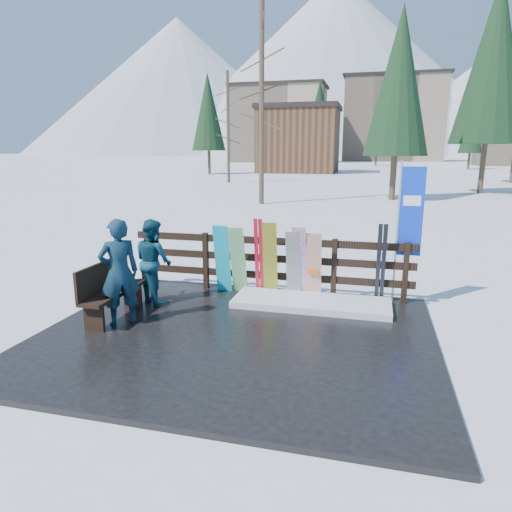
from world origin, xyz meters
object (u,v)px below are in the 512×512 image
(snowboard_1, at_px, (238,260))
(person_front, at_px, (119,272))
(person_back, at_px, (153,261))
(snowboard_3, at_px, (299,263))
(bench, at_px, (110,288))
(snowboard_2, at_px, (270,260))
(rental_flag, at_px, (408,217))
(snowboard_0, at_px, (222,259))
(snowboard_4, at_px, (293,265))
(snowboard_5, at_px, (314,266))

(snowboard_1, height_order, person_front, person_front)
(person_back, bearing_deg, snowboard_3, -127.87)
(person_front, bearing_deg, snowboard_1, -166.27)
(bench, relative_size, snowboard_3, 1.03)
(snowboard_2, xyz_separation_m, rental_flag, (2.47, 0.27, 0.87))
(bench, bearing_deg, snowboard_1, 46.66)
(person_front, bearing_deg, snowboard_3, 176.04)
(snowboard_0, xyz_separation_m, snowboard_1, (0.32, 0.00, -0.01))
(snowboard_2, xyz_separation_m, person_back, (-2.02, -0.86, 0.05))
(snowboard_3, xyz_separation_m, rental_flag, (1.91, 0.27, 0.90))
(snowboard_1, xyz_separation_m, person_front, (-1.38, -2.02, 0.19))
(snowboard_0, bearing_deg, person_front, -117.57)
(bench, relative_size, snowboard_0, 1.08)
(snowboard_2, xyz_separation_m, person_front, (-2.02, -2.02, 0.14))
(snowboard_1, distance_m, person_back, 1.62)
(snowboard_4, xyz_separation_m, rental_flag, (2.02, 0.27, 0.95))
(snowboard_2, bearing_deg, snowboard_5, -0.00)
(snowboard_4, height_order, snowboard_5, snowboard_4)
(snowboard_5, height_order, rental_flag, rental_flag)
(snowboard_3, distance_m, person_front, 3.29)
(snowboard_1, distance_m, rental_flag, 3.26)
(snowboard_2, distance_m, person_back, 2.19)
(snowboard_3, relative_size, rental_flag, 0.56)
(snowboard_5, xyz_separation_m, person_back, (-2.86, -0.86, 0.13))
(snowboard_2, height_order, person_front, person_front)
(person_back, bearing_deg, snowboard_0, -107.08)
(bench, xyz_separation_m, snowboard_2, (2.35, 1.81, 0.22))
(snowboard_1, bearing_deg, snowboard_0, 180.00)
(snowboard_0, bearing_deg, snowboard_1, 0.00)
(snowboard_1, distance_m, person_front, 2.46)
(snowboard_1, height_order, snowboard_2, snowboard_2)
(snowboard_5, bearing_deg, person_back, -163.32)
(snowboard_1, xyz_separation_m, rental_flag, (3.12, 0.27, 0.93))
(snowboard_3, height_order, snowboard_5, snowboard_3)
(snowboard_5, relative_size, rental_flag, 0.51)
(snowboard_1, relative_size, person_back, 0.89)
(person_back, bearing_deg, person_front, 123.53)
(snowboard_0, height_order, snowboard_2, snowboard_2)
(rental_flag, bearing_deg, snowboard_4, -172.39)
(snowboard_0, bearing_deg, snowboard_5, 0.00)
(snowboard_3, bearing_deg, rental_flag, 8.06)
(snowboard_2, height_order, rental_flag, rental_flag)
(bench, bearing_deg, person_back, 70.62)
(person_back, bearing_deg, snowboard_4, -127.09)
(bench, bearing_deg, snowboard_5, 29.58)
(snowboard_0, relative_size, person_front, 0.80)
(snowboard_5, bearing_deg, snowboard_2, 180.00)
(snowboard_1, relative_size, snowboard_2, 0.95)
(bench, relative_size, snowboard_1, 1.07)
(bench, distance_m, person_front, 0.53)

